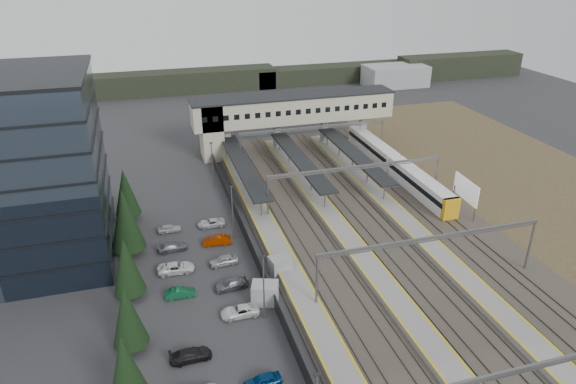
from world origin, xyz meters
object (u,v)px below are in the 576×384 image
object	(u,v)px
train	(395,165)
relay_cabin_far	(280,266)
billboard	(466,191)
relay_cabin_near	(265,293)
footbridge	(280,112)

from	to	relation	value
train	relay_cabin_far	bearing A→B (deg)	-139.33
train	billboard	distance (m)	16.83
relay_cabin_near	relay_cabin_far	distance (m)	6.04
footbridge	billboard	size ratio (longest dim) A/B	6.13
billboard	footbridge	bearing A→B (deg)	119.56
footbridge	billboard	xyz separation A→B (m)	(19.52, -34.42, -4.05)
relay_cabin_near	relay_cabin_far	size ratio (longest dim) A/B	1.25
relay_cabin_far	footbridge	bearing A→B (deg)	74.41
relay_cabin_far	relay_cabin_near	bearing A→B (deg)	-121.81
relay_cabin_far	train	size ratio (longest dim) A/B	0.08
billboard	relay_cabin_far	bearing A→B (deg)	-166.17
relay_cabin_far	billboard	distance (m)	32.32
relay_cabin_near	billboard	world-z (taller)	billboard
relay_cabin_far	footbridge	size ratio (longest dim) A/B	0.07
relay_cabin_near	billboard	xyz separation A→B (m)	(34.45, 12.83, 2.64)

